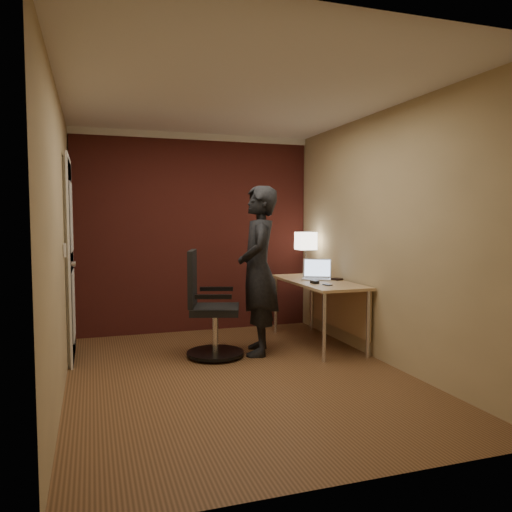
% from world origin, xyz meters
% --- Properties ---
extents(room, '(4.00, 4.00, 4.00)m').
position_xyz_m(room, '(-0.27, 1.54, 1.37)').
color(room, brown).
rests_on(room, ground).
extents(desk, '(0.60, 1.50, 0.73)m').
position_xyz_m(desk, '(1.25, 0.83, 0.60)').
color(desk, tan).
rests_on(desk, ground).
extents(desk_lamp, '(0.22, 0.22, 0.54)m').
position_xyz_m(desk_lamp, '(1.31, 1.46, 1.15)').
color(desk_lamp, silver).
rests_on(desk_lamp, desk).
extents(laptop, '(0.41, 0.38, 0.23)m').
position_xyz_m(laptop, '(1.24, 0.97, 0.79)').
color(laptop, silver).
rests_on(laptop, desk).
extents(mouse, '(0.07, 0.11, 0.03)m').
position_xyz_m(mouse, '(1.04, 0.60, 0.75)').
color(mouse, black).
rests_on(mouse, desk).
extents(phone, '(0.07, 0.12, 0.01)m').
position_xyz_m(phone, '(1.11, 0.43, 0.73)').
color(phone, black).
rests_on(phone, desk).
extents(wallet, '(0.11, 0.13, 0.02)m').
position_xyz_m(wallet, '(1.41, 0.80, 0.74)').
color(wallet, black).
rests_on(wallet, desk).
extents(office_chair, '(0.61, 0.68, 1.09)m').
position_xyz_m(office_chair, '(-0.13, 0.67, 0.48)').
color(office_chair, black).
rests_on(office_chair, ground).
extents(person, '(0.60, 0.74, 1.78)m').
position_xyz_m(person, '(0.41, 0.65, 0.89)').
color(person, black).
rests_on(person, ground).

